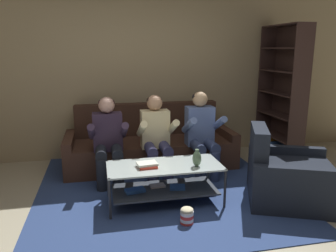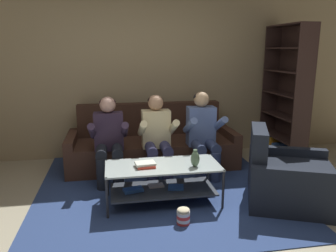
% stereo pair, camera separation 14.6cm
% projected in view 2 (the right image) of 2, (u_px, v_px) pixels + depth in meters
% --- Properties ---
extents(ground, '(16.80, 16.80, 0.00)m').
position_uv_depth(ground, '(162.00, 229.00, 3.22)').
color(ground, '#AFA78C').
extents(back_partition, '(8.40, 0.12, 2.90)m').
position_uv_depth(back_partition, '(138.00, 67.00, 5.24)').
color(back_partition, tan).
rests_on(back_partition, ground).
extents(couch, '(2.47, 0.89, 0.90)m').
position_uv_depth(couch, '(152.00, 146.00, 4.96)').
color(couch, '#442A20').
rests_on(couch, ground).
extents(person_seated_left, '(0.50, 0.58, 1.12)m').
position_uv_depth(person_seated_left, '(109.00, 137.00, 4.26)').
color(person_seated_left, black).
rests_on(person_seated_left, ground).
extents(person_seated_middle, '(0.50, 0.58, 1.13)m').
position_uv_depth(person_seated_middle, '(157.00, 134.00, 4.37)').
color(person_seated_middle, '#323358').
rests_on(person_seated_middle, ground).
extents(person_seated_right, '(0.50, 0.58, 1.16)m').
position_uv_depth(person_seated_right, '(203.00, 131.00, 4.48)').
color(person_seated_right, navy).
rests_on(person_seated_right, ground).
extents(coffee_table, '(1.28, 0.57, 0.46)m').
position_uv_depth(coffee_table, '(162.00, 178.00, 3.71)').
color(coffee_table, '#ACBBB8').
rests_on(coffee_table, ground).
extents(area_rug, '(3.00, 3.24, 0.01)m').
position_uv_depth(area_rug, '(158.00, 184.00, 4.27)').
color(area_rug, navy).
rests_on(area_rug, ground).
extents(vase, '(0.10, 0.10, 0.20)m').
position_uv_depth(vase, '(195.00, 159.00, 3.60)').
color(vase, '#557253').
rests_on(vase, coffee_table).
extents(book_stack, '(0.23, 0.19, 0.05)m').
position_uv_depth(book_stack, '(145.00, 165.00, 3.60)').
color(book_stack, red).
rests_on(book_stack, coffee_table).
extents(bookshelf, '(0.32, 0.98, 2.09)m').
position_uv_depth(bookshelf, '(286.00, 103.00, 5.17)').
color(bookshelf, '#342320').
rests_on(bookshelf, ground).
extents(armchair, '(1.17, 1.16, 0.86)m').
position_uv_depth(armchair, '(287.00, 179.00, 3.71)').
color(armchair, '#1B212C').
rests_on(armchair, ground).
extents(popcorn_tub, '(0.13, 0.13, 0.18)m').
position_uv_depth(popcorn_tub, '(183.00, 216.00, 3.28)').
color(popcorn_tub, red).
rests_on(popcorn_tub, ground).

